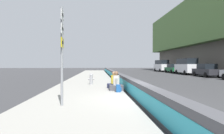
# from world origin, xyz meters

# --- Properties ---
(ground_plane) EXTENTS (160.00, 160.00, 0.00)m
(ground_plane) POSITION_xyz_m (0.00, 0.00, 0.00)
(ground_plane) COLOR #353538
(ground_plane) RESTS_ON ground
(sidewalk_strip) EXTENTS (80.00, 4.40, 0.14)m
(sidewalk_strip) POSITION_xyz_m (0.00, 2.65, 0.07)
(sidewalk_strip) COLOR gray
(sidewalk_strip) RESTS_ON ground_plane
(jersey_barrier) EXTENTS (76.00, 0.45, 0.85)m
(jersey_barrier) POSITION_xyz_m (0.00, 0.00, 0.42)
(jersey_barrier) COLOR #47474C
(jersey_barrier) RESTS_ON ground_plane
(route_sign_post) EXTENTS (0.44, 0.09, 3.60)m
(route_sign_post) POSITION_xyz_m (-1.26, 3.19, 2.23)
(route_sign_post) COLOR gray
(route_sign_post) RESTS_ON sidewalk_strip
(fire_hydrant) EXTENTS (0.26, 0.46, 0.88)m
(fire_hydrant) POSITION_xyz_m (6.22, 2.37, 0.59)
(fire_hydrant) COLOR gray
(fire_hydrant) RESTS_ON sidewalk_strip
(seated_person_foreground) EXTENTS (0.71, 0.80, 1.11)m
(seated_person_foreground) POSITION_xyz_m (2.88, 0.81, 0.49)
(seated_person_foreground) COLOR #424247
(seated_person_foreground) RESTS_ON sidewalk_strip
(seated_person_middle) EXTENTS (0.75, 0.84, 1.05)m
(seated_person_middle) POSITION_xyz_m (3.85, 0.87, 0.47)
(seated_person_middle) COLOR #23284C
(seated_person_middle) RESTS_ON sidewalk_strip
(backpack) EXTENTS (0.32, 0.28, 0.40)m
(backpack) POSITION_xyz_m (2.11, 0.77, 0.33)
(backpack) COLOR navy
(backpack) RESTS_ON sidewalk_strip
(parked_car_fourth) EXTENTS (4.54, 2.03, 1.71)m
(parked_car_fourth) POSITION_xyz_m (16.11, -12.23, 0.86)
(parked_car_fourth) COLOR #28282D
(parked_car_fourth) RESTS_ON ground_plane
(parked_car_midline) EXTENTS (5.13, 2.16, 2.56)m
(parked_car_midline) POSITION_xyz_m (21.85, -12.21, 1.35)
(parked_car_midline) COLOR silver
(parked_car_midline) RESTS_ON ground_plane
(parked_car_far) EXTENTS (4.50, 1.95, 1.71)m
(parked_car_far) POSITION_xyz_m (27.56, -12.25, 0.86)
(parked_car_far) COLOR #145128
(parked_car_far) RESTS_ON ground_plane
(parked_car_farther) EXTENTS (5.17, 2.25, 2.56)m
(parked_car_farther) POSITION_xyz_m (34.15, -12.25, 1.35)
(parked_car_farther) COLOR silver
(parked_car_farther) RESTS_ON ground_plane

